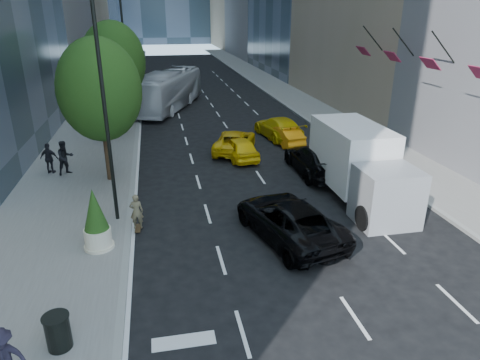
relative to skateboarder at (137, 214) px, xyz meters
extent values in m
plane|color=black|center=(5.60, -3.00, -0.77)|extent=(160.00, 160.00, 0.00)
cube|color=slate|center=(-3.40, 27.00, -0.70)|extent=(6.00, 120.00, 0.15)
cube|color=slate|center=(15.60, 27.00, -0.70)|extent=(4.00, 120.00, 0.15)
cylinder|color=black|center=(-0.90, 1.00, 4.38)|extent=(0.16, 0.16, 10.00)
cylinder|color=black|center=(-0.90, 19.00, 4.38)|extent=(0.16, 0.16, 10.00)
cylinder|color=black|center=(-1.60, 6.00, 0.95)|extent=(0.30, 0.30, 3.15)
ellipsoid|color=#18390F|center=(-1.60, 6.00, 4.21)|extent=(4.20, 4.20, 5.25)
cylinder|color=black|center=(-1.60, 16.00, 1.07)|extent=(0.30, 0.30, 3.38)
ellipsoid|color=#18390F|center=(-1.60, 16.00, 4.55)|extent=(4.50, 4.50, 5.62)
cylinder|color=black|center=(-1.60, 29.00, 0.84)|extent=(0.30, 0.30, 2.93)
ellipsoid|color=#18390F|center=(-1.60, 29.00, 3.86)|extent=(3.90, 3.90, 4.88)
cylinder|color=black|center=(-0.80, 37.00, 1.98)|extent=(0.14, 0.14, 5.20)
imported|color=black|center=(-0.80, 37.00, 3.58)|extent=(2.48, 0.53, 1.00)
cylinder|color=black|center=(16.75, 5.00, 6.08)|extent=(1.75, 0.08, 1.75)
cube|color=maroon|center=(16.10, 5.00, 5.23)|extent=(0.64, 1.30, 0.64)
cylinder|color=black|center=(16.75, 9.00, 6.08)|extent=(1.75, 0.08, 1.75)
cube|color=maroon|center=(16.10, 9.00, 5.23)|extent=(0.64, 1.30, 0.64)
cylinder|color=black|center=(16.75, 13.00, 6.08)|extent=(1.75, 0.08, 1.75)
cube|color=maroon|center=(16.10, 13.00, 5.23)|extent=(0.64, 1.30, 0.64)
imported|color=brown|center=(0.00, 0.00, 0.00)|extent=(0.59, 0.41, 1.54)
imported|color=black|center=(6.10, -1.80, 0.03)|extent=(3.98, 6.22, 1.60)
imported|color=black|center=(9.80, 5.00, 0.05)|extent=(2.33, 5.68, 1.65)
imported|color=yellow|center=(6.10, 8.50, -0.08)|extent=(2.07, 4.22, 1.38)
imported|color=#FF990D|center=(9.80, 11.00, -0.13)|extent=(1.99, 4.08, 1.29)
imported|color=#DDAB0B|center=(6.08, 10.00, -0.08)|extent=(3.85, 5.47, 1.39)
imported|color=#D5B80B|center=(9.80, 12.50, 0.00)|extent=(2.92, 5.59, 1.55)
imported|color=silver|center=(2.40, 24.16, 0.98)|extent=(7.30, 12.79, 3.50)
cube|color=white|center=(10.60, 2.31, 1.24)|extent=(2.63, 5.02, 2.94)
cube|color=gray|center=(10.59, -1.40, 0.48)|extent=(2.51, 2.19, 2.50)
cylinder|color=black|center=(9.45, -1.83, -0.23)|extent=(0.38, 1.09, 1.09)
cylinder|color=black|center=(11.73, -1.84, -0.23)|extent=(0.38, 1.09, 1.09)
cylinder|color=black|center=(9.47, 4.05, -0.23)|extent=(0.38, 1.09, 1.09)
cylinder|color=black|center=(11.75, 4.05, -0.23)|extent=(0.38, 1.09, 1.09)
imported|color=black|center=(-4.03, 7.29, 0.34)|extent=(1.18, 1.13, 1.92)
imported|color=black|center=(-4.93, 7.61, 0.25)|extent=(1.09, 0.68, 1.74)
cylinder|color=black|center=(-1.92, -6.71, -0.13)|extent=(0.65, 0.65, 0.98)
cylinder|color=#EFE5C6|center=(-1.43, -1.42, -0.21)|extent=(1.02, 1.02, 0.82)
cone|color=#18390F|center=(-1.43, -1.42, 1.02)|extent=(0.92, 0.92, 1.64)
camera|label=1|loc=(1.09, -16.68, 7.95)|focal=32.00mm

